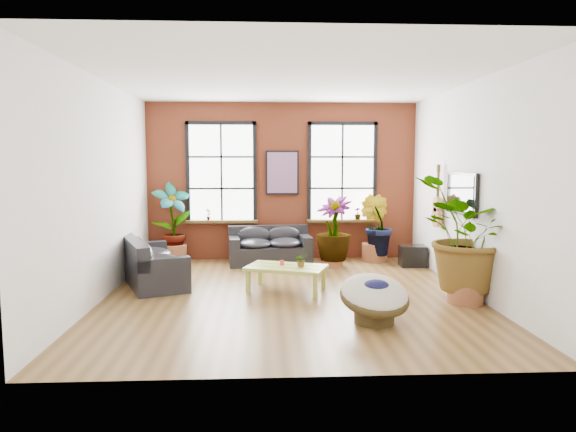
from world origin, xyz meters
name	(u,v)px	position (x,y,z in m)	size (l,w,h in m)	color
room	(289,189)	(0.00, 0.15, 1.75)	(6.04, 6.54, 3.54)	brown
sofa_back	(270,247)	(-0.29, 2.68, 0.36)	(1.82, 1.02, 0.80)	black
sofa_left	(150,263)	(-2.48, 0.95, 0.37)	(1.59, 2.25, 0.82)	black
coffee_table	(286,269)	(-0.04, 0.32, 0.37)	(1.49, 1.15, 0.51)	#98A93C
papasan_chair	(374,297)	(1.07, -1.52, 0.37)	(1.08, 1.09, 0.71)	#3B2E15
poster	(282,173)	(0.00, 3.18, 1.95)	(0.74, 0.06, 0.98)	black
tv_wall_unit	(454,199)	(2.93, 0.60, 1.54)	(0.13, 1.86, 1.20)	black
media_box	(413,256)	(2.71, 2.23, 0.22)	(0.56, 0.48, 0.44)	black
pot_back_left	(175,254)	(-2.37, 2.88, 0.19)	(0.58, 0.58, 0.39)	brown
pot_back_right	(374,252)	(2.02, 2.82, 0.20)	(0.63, 0.63, 0.40)	brown
pot_right_wall	(466,290)	(2.70, -0.62, 0.20)	(0.72, 0.72, 0.40)	brown
pot_mid	(332,259)	(1.02, 2.28, 0.16)	(0.48, 0.48, 0.33)	brown
floor_plant_back_left	(172,219)	(-2.40, 2.92, 0.95)	(0.85, 0.57, 1.61)	#214E14
floor_plant_back_right	(376,225)	(2.04, 2.78, 0.81)	(0.73, 0.59, 1.33)	#214E14
floor_plant_right_wall	(468,235)	(2.73, -0.58, 1.07)	(1.63, 1.41, 1.81)	#214E14
floor_plant_mid	(334,228)	(1.04, 2.28, 0.81)	(0.75, 0.75, 1.33)	#214E14
table_plant	(301,260)	(0.21, 0.25, 0.54)	(0.22, 0.19, 0.24)	#214E14
sill_plant_left	(208,214)	(-1.65, 3.13, 1.04)	(0.14, 0.10, 0.27)	#214E14
sill_plant_right	(358,213)	(1.70, 3.13, 1.04)	(0.15, 0.15, 0.27)	#214E14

